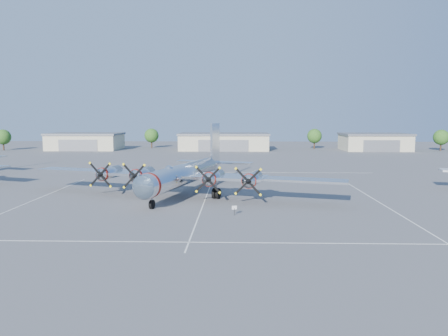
{
  "coord_description": "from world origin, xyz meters",
  "views": [
    {
      "loc": [
        4.07,
        -58.27,
        10.72
      ],
      "look_at": [
        2.23,
        5.2,
        3.2
      ],
      "focal_mm": 35.0,
      "sensor_mm": 36.0,
      "label": 1
    }
  ],
  "objects_px": {
    "tree_far_west": "(3,137)",
    "main_bomber_b29": "(186,194)",
    "tree_west": "(152,136)",
    "hangar_east": "(374,142)",
    "tree_east": "(314,136)",
    "tree_far_east": "(441,137)",
    "hangar_west": "(86,141)",
    "hangar_center": "(224,141)",
    "info_placard": "(234,209)"
  },
  "relations": [
    {
      "from": "tree_west",
      "to": "tree_far_east",
      "type": "bearing_deg",
      "value": -6.14
    },
    {
      "from": "hangar_center",
      "to": "tree_west",
      "type": "bearing_deg",
      "value": 162.18
    },
    {
      "from": "hangar_west",
      "to": "hangar_east",
      "type": "relative_size",
      "value": 1.1
    },
    {
      "from": "tree_east",
      "to": "hangar_center",
      "type": "bearing_deg",
      "value": -168.62
    },
    {
      "from": "hangar_center",
      "to": "tree_far_east",
      "type": "distance_m",
      "value": 68.05
    },
    {
      "from": "hangar_west",
      "to": "hangar_center",
      "type": "bearing_deg",
      "value": -0.0
    },
    {
      "from": "hangar_center",
      "to": "tree_far_west",
      "type": "relative_size",
      "value": 4.31
    },
    {
      "from": "hangar_center",
      "to": "tree_east",
      "type": "distance_m",
      "value": 30.64
    },
    {
      "from": "hangar_west",
      "to": "tree_far_east",
      "type": "xyz_separation_m",
      "value": [
        113.0,
        -1.96,
        1.51
      ]
    },
    {
      "from": "tree_west",
      "to": "tree_far_east",
      "type": "xyz_separation_m",
      "value": [
        93.0,
        -10.0,
        0.0
      ]
    },
    {
      "from": "hangar_center",
      "to": "tree_far_west",
      "type": "height_order",
      "value": "tree_far_west"
    },
    {
      "from": "tree_far_west",
      "to": "tree_far_east",
      "type": "bearing_deg",
      "value": 0.83
    },
    {
      "from": "tree_west",
      "to": "hangar_center",
      "type": "bearing_deg",
      "value": -17.82
    },
    {
      "from": "hangar_center",
      "to": "tree_far_west",
      "type": "xyz_separation_m",
      "value": [
        -70.0,
        -3.96,
        1.51
      ]
    },
    {
      "from": "hangar_west",
      "to": "main_bomber_b29",
      "type": "distance_m",
      "value": 91.14
    },
    {
      "from": "hangar_east",
      "to": "info_placard",
      "type": "height_order",
      "value": "hangar_east"
    },
    {
      "from": "tree_west",
      "to": "main_bomber_b29",
      "type": "height_order",
      "value": "tree_west"
    },
    {
      "from": "tree_far_west",
      "to": "tree_far_east",
      "type": "xyz_separation_m",
      "value": [
        138.0,
        2.0,
        0.0
      ]
    },
    {
      "from": "tree_far_east",
      "to": "info_placard",
      "type": "distance_m",
      "value": 111.96
    },
    {
      "from": "hangar_east",
      "to": "tree_east",
      "type": "height_order",
      "value": "tree_east"
    },
    {
      "from": "hangar_east",
      "to": "tree_west",
      "type": "relative_size",
      "value": 3.1
    },
    {
      "from": "tree_far_west",
      "to": "tree_west",
      "type": "relative_size",
      "value": 1.0
    },
    {
      "from": "hangar_east",
      "to": "main_bomber_b29",
      "type": "distance_m",
      "value": 95.59
    },
    {
      "from": "tree_far_west",
      "to": "tree_east",
      "type": "relative_size",
      "value": 1.0
    },
    {
      "from": "tree_far_west",
      "to": "info_placard",
      "type": "relative_size",
      "value": 6.19
    },
    {
      "from": "hangar_east",
      "to": "tree_west",
      "type": "distance_m",
      "value": 73.46
    },
    {
      "from": "hangar_west",
      "to": "tree_east",
      "type": "bearing_deg",
      "value": 4.6
    },
    {
      "from": "hangar_west",
      "to": "tree_far_west",
      "type": "height_order",
      "value": "tree_far_west"
    },
    {
      "from": "hangar_east",
      "to": "main_bomber_b29",
      "type": "relative_size",
      "value": 0.47
    },
    {
      "from": "tree_far_west",
      "to": "main_bomber_b29",
      "type": "height_order",
      "value": "tree_far_west"
    },
    {
      "from": "hangar_west",
      "to": "tree_east",
      "type": "xyz_separation_m",
      "value": [
        75.0,
        6.04,
        1.51
      ]
    },
    {
      "from": "main_bomber_b29",
      "to": "info_placard",
      "type": "height_order",
      "value": "main_bomber_b29"
    },
    {
      "from": "tree_east",
      "to": "info_placard",
      "type": "height_order",
      "value": "tree_east"
    },
    {
      "from": "hangar_east",
      "to": "main_bomber_b29",
      "type": "xyz_separation_m",
      "value": [
        -50.96,
        -80.82,
        -2.71
      ]
    },
    {
      "from": "tree_far_west",
      "to": "main_bomber_b29",
      "type": "xyz_separation_m",
      "value": [
        67.04,
        -76.86,
        -4.22
      ]
    },
    {
      "from": "tree_west",
      "to": "info_placard",
      "type": "bearing_deg",
      "value": -74.16
    },
    {
      "from": "hangar_east",
      "to": "tree_east",
      "type": "relative_size",
      "value": 3.1
    },
    {
      "from": "hangar_west",
      "to": "tree_east",
      "type": "relative_size",
      "value": 3.4
    },
    {
      "from": "tree_west",
      "to": "tree_east",
      "type": "height_order",
      "value": "same"
    },
    {
      "from": "tree_far_west",
      "to": "info_placard",
      "type": "distance_m",
      "value": 116.22
    },
    {
      "from": "hangar_center",
      "to": "tree_east",
      "type": "relative_size",
      "value": 4.31
    },
    {
      "from": "tree_far_east",
      "to": "tree_far_west",
      "type": "bearing_deg",
      "value": -179.17
    },
    {
      "from": "tree_far_west",
      "to": "tree_far_east",
      "type": "height_order",
      "value": "same"
    },
    {
      "from": "hangar_center",
      "to": "tree_west",
      "type": "relative_size",
      "value": 4.31
    },
    {
      "from": "tree_far_west",
      "to": "main_bomber_b29",
      "type": "bearing_deg",
      "value": -48.91
    },
    {
      "from": "tree_far_west",
      "to": "tree_west",
      "type": "xyz_separation_m",
      "value": [
        45.0,
        12.0,
        0.0
      ]
    },
    {
      "from": "tree_far_east",
      "to": "main_bomber_b29",
      "type": "bearing_deg",
      "value": -131.98
    },
    {
      "from": "hangar_west",
      "to": "hangar_center",
      "type": "distance_m",
      "value": 45.0
    },
    {
      "from": "main_bomber_b29",
      "to": "tree_west",
      "type": "bearing_deg",
      "value": 119.89
    },
    {
      "from": "hangar_center",
      "to": "hangar_east",
      "type": "xyz_separation_m",
      "value": [
        48.0,
        0.0,
        0.0
      ]
    }
  ]
}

